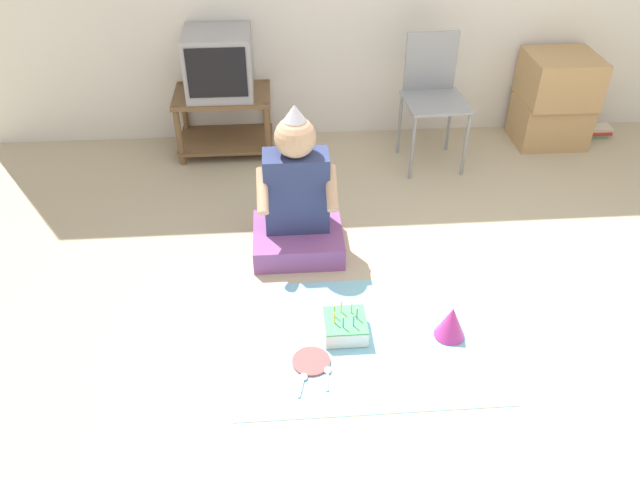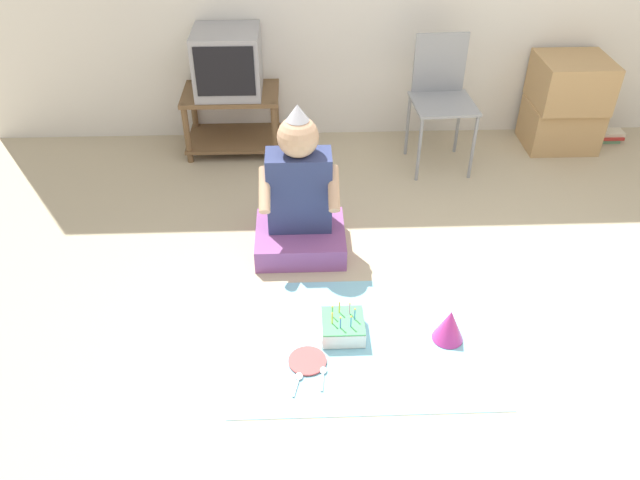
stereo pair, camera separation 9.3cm
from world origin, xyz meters
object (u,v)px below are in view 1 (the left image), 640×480
birthday_cake (345,326)px  cardboard_box_stack (555,99)px  tv (219,63)px  person_seated (297,203)px  book_pile (597,131)px  party_hat_blue (451,322)px  paper_plate (311,361)px  folding_chair (433,90)px

birthday_cake → cardboard_box_stack: bearing=48.0°
tv → person_seated: size_ratio=0.50×
birthday_cake → book_pile: bearing=42.5°
tv → party_hat_blue: size_ratio=2.54×
person_seated → party_hat_blue: person_seated is taller
birthday_cake → party_hat_blue: bearing=-5.8°
tv → party_hat_blue: bearing=-59.5°
person_seated → party_hat_blue: 1.11m
cardboard_box_stack → book_pile: bearing=7.4°
cardboard_box_stack → party_hat_blue: (-1.25, -2.02, -0.25)m
birthday_cake → paper_plate: bearing=-134.9°
tv → cardboard_box_stack: tv is taller
folding_chair → birthday_cake: size_ratio=4.20×
cardboard_box_stack → person_seated: person_seated is taller
cardboard_box_stack → birthday_cake: 2.66m
paper_plate → book_pile: bearing=42.7°
tv → folding_chair: 1.50m
folding_chair → birthday_cake: (-0.79, -1.77, -0.48)m
tv → birthday_cake: (0.69, -2.00, -0.62)m
folding_chair → paper_plate: 2.24m
paper_plate → folding_chair: bearing=63.6°
book_pile → party_hat_blue: bearing=-129.0°
folding_chair → party_hat_blue: bearing=-98.2°
birthday_cake → paper_plate: (-0.18, -0.18, -0.04)m
party_hat_blue → paper_plate: 0.72m
folding_chair → cardboard_box_stack: (0.98, 0.20, -0.18)m
cardboard_box_stack → birthday_cake: bearing=-132.0°
folding_chair → book_pile: folding_chair is taller
person_seated → tv: bearing=111.0°
tv → cardboard_box_stack: bearing=-0.9°
folding_chair → cardboard_box_stack: size_ratio=1.33×
folding_chair → party_hat_blue: size_ratio=4.99×
birthday_cake → paper_plate: birthday_cake is taller
person_seated → paper_plate: person_seated is taller
folding_chair → book_pile: bearing=10.1°
tv → cardboard_box_stack: 2.48m
person_seated → paper_plate: 0.98m
book_pile → party_hat_blue: size_ratio=1.04×
cardboard_box_stack → person_seated: 2.32m
book_pile → tv: bearing=-179.6°
book_pile → paper_plate: size_ratio=1.01×
cardboard_box_stack → paper_plate: size_ratio=3.65×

